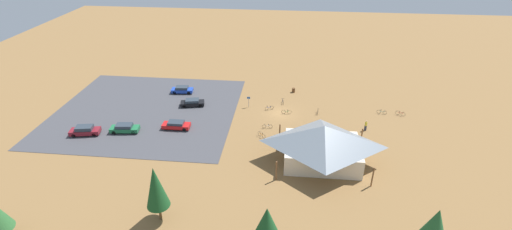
% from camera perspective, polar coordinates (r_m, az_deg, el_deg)
% --- Properties ---
extents(ground, '(160.00, 160.00, 0.00)m').
position_cam_1_polar(ground, '(65.93, 3.86, 0.27)').
color(ground, olive).
rests_on(ground, ground).
extents(parking_lot_asphalt, '(32.37, 29.68, 0.05)m').
position_cam_1_polar(parking_lot_asphalt, '(69.70, -16.69, 0.73)').
color(parking_lot_asphalt, '#424247').
rests_on(parking_lot_asphalt, ground).
extents(bike_pavilion, '(12.87, 10.09, 5.96)m').
position_cam_1_polar(bike_pavilion, '(52.44, 10.41, -4.19)').
color(bike_pavilion, beige).
rests_on(bike_pavilion, ground).
extents(trash_bin, '(0.60, 0.60, 0.90)m').
position_cam_1_polar(trash_bin, '(73.87, 5.87, 3.87)').
color(trash_bin, brown).
rests_on(trash_bin, ground).
extents(lot_sign, '(0.56, 0.08, 2.20)m').
position_cam_1_polar(lot_sign, '(67.30, -1.16, 2.32)').
color(lot_sign, '#99999E').
rests_on(lot_sign, ground).
extents(pine_west, '(3.50, 3.50, 7.58)m').
position_cam_1_polar(pine_west, '(36.67, 1.70, -17.09)').
color(pine_west, brown).
rests_on(pine_west, ground).
extents(pine_midwest, '(2.68, 2.68, 7.40)m').
position_cam_1_polar(pine_midwest, '(43.10, -15.36, -10.80)').
color(pine_midwest, brown).
rests_on(pine_midwest, ground).
extents(bicycle_black_by_bin, '(0.48, 1.74, 0.77)m').
position_cam_1_polar(bicycle_black_by_bin, '(66.47, 9.60, 0.51)').
color(bicycle_black_by_bin, black).
rests_on(bicycle_black_by_bin, ground).
extents(bicycle_silver_lone_east, '(0.48, 1.73, 0.81)m').
position_cam_1_polar(bicycle_silver_lone_east, '(69.30, 4.22, 2.09)').
color(bicycle_silver_lone_east, black).
rests_on(bicycle_silver_lone_east, ground).
extents(bicycle_green_trailside, '(1.78, 0.48, 0.84)m').
position_cam_1_polar(bicycle_green_trailside, '(65.64, 4.76, 0.49)').
color(bicycle_green_trailside, black).
rests_on(bicycle_green_trailside, ground).
extents(bicycle_red_mid_cluster, '(1.54, 0.83, 0.86)m').
position_cam_1_polar(bicycle_red_mid_cluster, '(69.83, 21.59, 0.24)').
color(bicycle_red_mid_cluster, black).
rests_on(bicycle_red_mid_cluster, ground).
extents(bicycle_teal_edge_north, '(1.69, 0.54, 0.83)m').
position_cam_1_polar(bicycle_teal_edge_north, '(69.20, 19.03, 0.44)').
color(bicycle_teal_edge_north, black).
rests_on(bicycle_teal_edge_north, ground).
extents(bicycle_orange_yard_left, '(1.32, 1.20, 0.89)m').
position_cam_1_polar(bicycle_orange_yard_left, '(58.66, 0.87, -3.14)').
color(bicycle_orange_yard_left, black).
rests_on(bicycle_orange_yard_left, ground).
extents(bicycle_blue_near_sign, '(1.53, 0.75, 0.82)m').
position_cam_1_polar(bicycle_blue_near_sign, '(66.85, 2.08, 1.11)').
color(bicycle_blue_near_sign, black).
rests_on(bicycle_blue_near_sign, ground).
extents(bicycle_white_edge_south, '(1.76, 0.48, 0.84)m').
position_cam_1_polar(bicycle_white_edge_south, '(61.10, 1.77, -1.77)').
color(bicycle_white_edge_south, black).
rests_on(bicycle_white_edge_south, ground).
extents(car_black_by_curb, '(4.60, 2.62, 1.29)m').
position_cam_1_polar(car_black_by_curb, '(69.05, -9.89, 1.93)').
color(car_black_by_curb, black).
rests_on(car_black_by_curb, parking_lot_asphalt).
extents(car_maroon_inner_stall, '(4.90, 2.62, 1.51)m').
position_cam_1_polar(car_maroon_inner_stall, '(65.29, -25.14, -2.19)').
color(car_maroon_inner_stall, maroon).
rests_on(car_maroon_inner_stall, parking_lot_asphalt).
extents(car_blue_front_row, '(4.34, 2.06, 1.34)m').
position_cam_1_polar(car_blue_front_row, '(74.56, -11.44, 3.90)').
color(car_blue_front_row, '#1E42B2').
rests_on(car_blue_front_row, parking_lot_asphalt).
extents(car_green_end_stall, '(4.76, 2.22, 1.41)m').
position_cam_1_polar(car_green_end_stall, '(63.57, -19.81, -1.94)').
color(car_green_end_stall, '#1E6B3D').
rests_on(car_green_end_stall, parking_lot_asphalt).
extents(car_red_aisle_side, '(4.59, 1.78, 1.30)m').
position_cam_1_polar(car_red_aisle_side, '(62.22, -12.34, -1.52)').
color(car_red_aisle_side, red).
rests_on(car_red_aisle_side, parking_lot_asphalt).
extents(visitor_crossing_yard, '(0.36, 0.36, 1.85)m').
position_cam_1_polar(visitor_crossing_yard, '(62.83, 16.76, -1.55)').
color(visitor_crossing_yard, '#2D3347').
rests_on(visitor_crossing_yard, ground).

